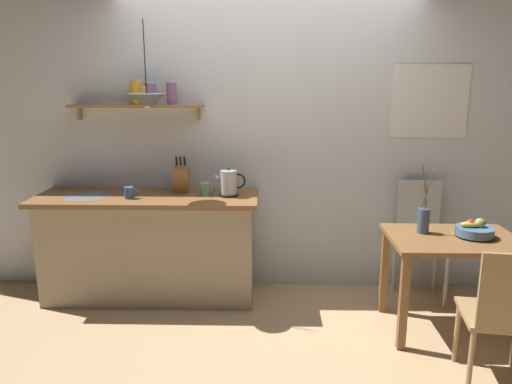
{
  "coord_description": "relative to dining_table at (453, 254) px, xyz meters",
  "views": [
    {
      "loc": [
        -0.0,
        -3.6,
        1.85
      ],
      "look_at": [
        -0.1,
        0.25,
        0.95
      ],
      "focal_mm": 34.45,
      "sensor_mm": 36.0,
      "label": 1
    }
  ],
  "objects": [
    {
      "name": "coffee_mug_by_sink",
      "position": [
        -2.45,
        0.39,
        0.35
      ],
      "size": [
        0.12,
        0.08,
        0.09
      ],
      "color": "#3D5B89",
      "rests_on": "kitchen_counter"
    },
    {
      "name": "kitchen_counter",
      "position": [
        -2.34,
        0.51,
        -0.14
      ],
      "size": [
        1.83,
        0.63,
        0.9
      ],
      "color": "tan",
      "rests_on": "ground_plane"
    },
    {
      "name": "dining_chair_far",
      "position": [
        -0.05,
        0.61,
        -0.05
      ],
      "size": [
        0.43,
        0.41,
        1.0
      ],
      "color": "silver",
      "rests_on": "ground_plane"
    },
    {
      "name": "wall_shelf",
      "position": [
        -2.38,
        0.68,
        1.08
      ],
      "size": [
        1.11,
        0.2,
        0.33
      ],
      "color": "#9E6B3D"
    },
    {
      "name": "back_wall",
      "position": [
        -1.14,
        0.84,
        0.75
      ],
      "size": [
        6.8,
        0.11,
        2.7
      ],
      "color": "silver",
      "rests_on": "ground_plane"
    },
    {
      "name": "pendant_lamp",
      "position": [
        -2.27,
        0.37,
        1.08
      ],
      "size": [
        0.3,
        0.3,
        0.65
      ],
      "color": "black"
    },
    {
      "name": "fruit_bowl",
      "position": [
        0.15,
        0.01,
        0.18
      ],
      "size": [
        0.27,
        0.27,
        0.14
      ],
      "color": "#51759E",
      "rests_on": "dining_table"
    },
    {
      "name": "ground_plane",
      "position": [
        -1.34,
        0.19,
        -0.6
      ],
      "size": [
        14.0,
        14.0,
        0.0
      ],
      "primitive_type": "plane",
      "color": "tan"
    },
    {
      "name": "coffee_mug_spare",
      "position": [
        -1.86,
        0.5,
        0.36
      ],
      "size": [
        0.13,
        0.09,
        0.11
      ],
      "color": "slate",
      "rests_on": "kitchen_counter"
    },
    {
      "name": "twig_vase",
      "position": [
        -0.2,
        0.1,
        0.23
      ],
      "size": [
        0.09,
        0.09,
        0.52
      ],
      "color": "#475675",
      "rests_on": "dining_table"
    },
    {
      "name": "dining_table",
      "position": [
        0.0,
        0.0,
        0.0
      ],
      "size": [
        0.92,
        0.67,
        0.73
      ],
      "color": "brown",
      "rests_on": "ground_plane"
    },
    {
      "name": "knife_block",
      "position": [
        -2.07,
        0.62,
        0.43
      ],
      "size": [
        0.12,
        0.2,
        0.31
      ],
      "color": "#9E6B3D",
      "rests_on": "kitchen_counter"
    },
    {
      "name": "electric_kettle",
      "position": [
        -1.66,
        0.49,
        0.41
      ],
      "size": [
        0.24,
        0.16,
        0.24
      ],
      "color": "black",
      "rests_on": "kitchen_counter"
    },
    {
      "name": "dining_chair_near",
      "position": [
        0.05,
        -0.72,
        -0.1
      ],
      "size": [
        0.48,
        0.49,
        0.91
      ],
      "color": "tan",
      "rests_on": "ground_plane"
    }
  ]
}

